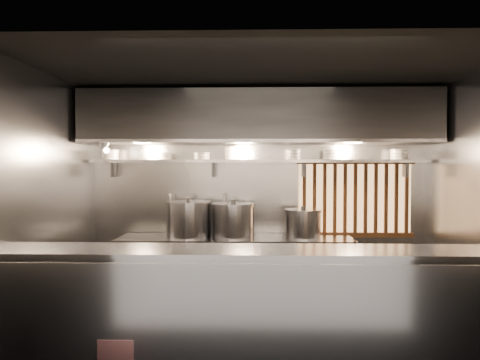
{
  "coord_description": "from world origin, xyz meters",
  "views": [
    {
      "loc": [
        -0.07,
        -4.86,
        1.85
      ],
      "look_at": [
        -0.22,
        0.55,
        1.66
      ],
      "focal_mm": 35.0,
      "sensor_mm": 36.0,
      "label": 1
    }
  ],
  "objects_px": {
    "stock_pot_mid": "(234,220)",
    "heat_lamp": "(105,146)",
    "pendant_bulb": "(251,155)",
    "stock_pot_left": "(188,219)",
    "stock_pot_right": "(303,223)"
  },
  "relations": [
    {
      "from": "stock_pot_right",
      "to": "heat_lamp",
      "type": "bearing_deg",
      "value": -174.53
    },
    {
      "from": "heat_lamp",
      "to": "stock_pot_right",
      "type": "relative_size",
      "value": 0.58
    },
    {
      "from": "stock_pot_mid",
      "to": "stock_pot_right",
      "type": "xyz_separation_m",
      "value": [
        0.89,
        -0.05,
        -0.04
      ]
    },
    {
      "from": "heat_lamp",
      "to": "stock_pot_right",
      "type": "distance_m",
      "value": 2.67
    },
    {
      "from": "heat_lamp",
      "to": "stock_pot_left",
      "type": "height_order",
      "value": "heat_lamp"
    },
    {
      "from": "heat_lamp",
      "to": "stock_pot_left",
      "type": "bearing_deg",
      "value": 15.73
    },
    {
      "from": "stock_pot_left",
      "to": "pendant_bulb",
      "type": "bearing_deg",
      "value": 5.01
    },
    {
      "from": "pendant_bulb",
      "to": "stock_pot_left",
      "type": "xyz_separation_m",
      "value": [
        -0.81,
        -0.07,
        -0.83
      ]
    },
    {
      "from": "stock_pot_left",
      "to": "stock_pot_right",
      "type": "bearing_deg",
      "value": -1.65
    },
    {
      "from": "stock_pot_left",
      "to": "stock_pot_right",
      "type": "distance_m",
      "value": 1.48
    },
    {
      "from": "pendant_bulb",
      "to": "stock_pot_mid",
      "type": "bearing_deg",
      "value": -163.75
    },
    {
      "from": "heat_lamp",
      "to": "pendant_bulb",
      "type": "height_order",
      "value": "heat_lamp"
    },
    {
      "from": "stock_pot_mid",
      "to": "heat_lamp",
      "type": "bearing_deg",
      "value": -169.75
    },
    {
      "from": "heat_lamp",
      "to": "stock_pot_left",
      "type": "xyz_separation_m",
      "value": [
        0.99,
        0.28,
        -0.93
      ]
    },
    {
      "from": "stock_pot_left",
      "to": "stock_pot_right",
      "type": "height_order",
      "value": "stock_pot_left"
    }
  ]
}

